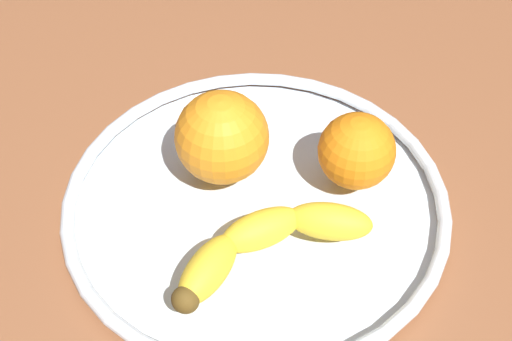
{
  "coord_description": "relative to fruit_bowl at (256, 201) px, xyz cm",
  "views": [
    {
      "loc": [
        22.63,
        31.3,
        46.68
      ],
      "look_at": [
        0.0,
        0.0,
        4.8
      ],
      "focal_mm": 48.95,
      "sensor_mm": 36.0,
      "label": 1
    }
  ],
  "objects": [
    {
      "name": "ground_plane",
      "position": [
        0.0,
        0.0,
        -2.92
      ],
      "size": [
        142.83,
        142.83,
        4.0
      ],
      "primitive_type": "cube",
      "color": "brown"
    },
    {
      "name": "fruit_bowl",
      "position": [
        0.0,
        0.0,
        0.0
      ],
      "size": [
        33.07,
        33.07,
        1.8
      ],
      "color": "silver",
      "rests_on": "ground_plane"
    },
    {
      "name": "banana",
      "position": [
        3.1,
        5.35,
        2.4
      ],
      "size": [
        17.97,
        8.11,
        3.02
      ],
      "rotation": [
        0.0,
        0.0,
        -0.18
      ],
      "color": "yellow",
      "rests_on": "fruit_bowl"
    },
    {
      "name": "orange_back_right",
      "position": [
        0.63,
        -3.99,
        4.88
      ],
      "size": [
        7.99,
        7.99,
        7.99
      ],
      "primitive_type": "sphere",
      "color": "orange",
      "rests_on": "fruit_bowl"
    },
    {
      "name": "orange_back_left",
      "position": [
        -7.96,
        3.33,
        4.16
      ],
      "size": [
        6.56,
        6.56,
        6.56
      ],
      "primitive_type": "sphere",
      "color": "orange",
      "rests_on": "fruit_bowl"
    }
  ]
}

